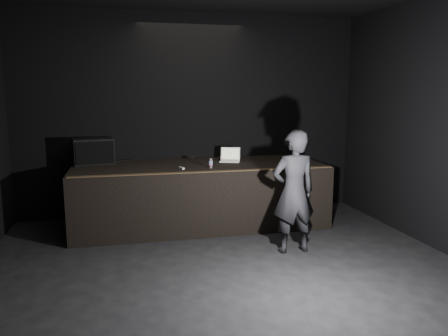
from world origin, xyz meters
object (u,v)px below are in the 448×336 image
laptop (230,158)px  person (294,192)px  stage_monitor (93,151)px  beer_can (211,163)px  stage_riser (199,194)px

laptop → person: person is taller
stage_monitor → beer_can: (1.79, -0.80, -0.14)m
beer_can → person: person is taller
stage_riser → beer_can: size_ratio=27.01×
stage_riser → beer_can: beer_can is taller
stage_riser → beer_can: bearing=-72.6°
laptop → beer_can: bearing=-109.0°
stage_riser → stage_monitor: stage_monitor is taller
beer_can → person: 1.49m
laptop → beer_can: laptop is taller
laptop → beer_can: 0.74m
stage_riser → beer_can: (0.12, -0.38, 0.57)m
stage_riser → person: size_ratio=2.40×
stage_riser → person: person is taller
stage_monitor → beer_can: stage_monitor is taller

